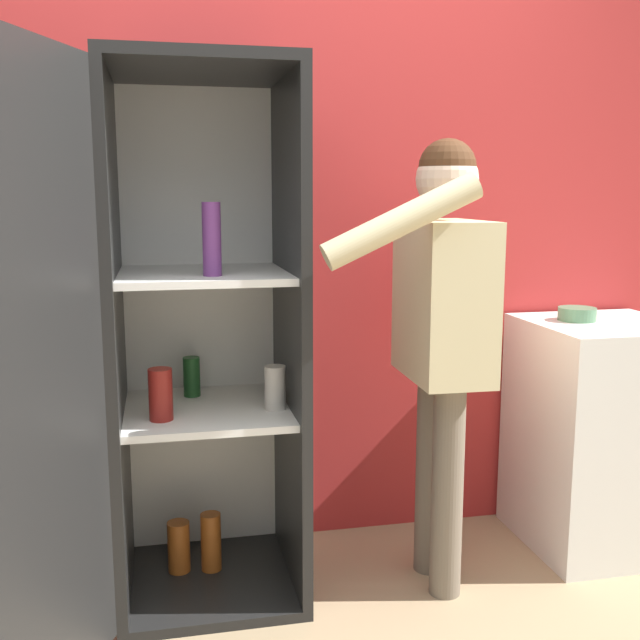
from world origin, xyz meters
The scene contains 5 objects.
wall_back centered at (0.00, 0.98, 1.27)m, with size 7.00×0.06×2.55m.
refrigerator centered at (-0.30, 0.54, 0.88)m, with size 0.90×1.18×1.77m.
person centered at (0.58, 0.48, 0.97)m, with size 0.60×0.56×1.54m.
counter centered at (1.32, 0.65, 0.44)m, with size 0.57×0.57×0.88m.
bowl centered at (1.23, 0.70, 0.91)m, with size 0.14×0.14×0.05m.
Camera 1 is at (-0.34, -1.86, 1.37)m, focal length 42.00 mm.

